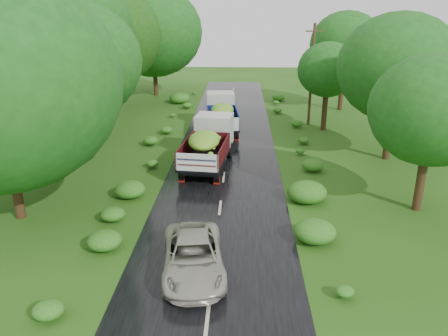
# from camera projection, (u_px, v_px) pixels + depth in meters

# --- Properties ---
(ground) EXTENTS (120.00, 120.00, 0.00)m
(ground) POSITION_uv_depth(u_px,v_px,m) (207.00, 320.00, 13.43)
(ground) COLOR #1F420E
(ground) RESTS_ON ground
(road) EXTENTS (6.50, 80.00, 0.02)m
(road) POSITION_uv_depth(u_px,v_px,m) (216.00, 239.00, 18.11)
(road) COLOR black
(road) RESTS_ON ground
(road_lines) EXTENTS (0.12, 69.60, 0.00)m
(road_lines) POSITION_uv_depth(u_px,v_px,m) (218.00, 227.00, 19.04)
(road_lines) COLOR #BFB78C
(road_lines) RESTS_ON road
(truck_near) EXTENTS (2.97, 6.65, 2.71)m
(truck_near) POSITION_uv_depth(u_px,v_px,m) (209.00, 142.00, 25.93)
(truck_near) COLOR black
(truck_near) RESTS_ON ground
(truck_far) EXTENTS (2.77, 6.43, 2.63)m
(truck_far) POSITION_uv_depth(u_px,v_px,m) (222.00, 112.00, 33.42)
(truck_far) COLOR black
(truck_far) RESTS_ON ground
(car) EXTENTS (2.74, 4.88, 1.29)m
(car) POSITION_uv_depth(u_px,v_px,m) (193.00, 256.00, 15.64)
(car) COLOR #ACAA99
(car) RESTS_ON road
(utility_pole) EXTENTS (1.39, 0.25, 7.91)m
(utility_pole) POSITION_uv_depth(u_px,v_px,m) (312.00, 74.00, 34.26)
(utility_pole) COLOR #382616
(utility_pole) RESTS_ON ground
(trees_left) EXTENTS (7.66, 33.98, 9.89)m
(trees_left) POSITION_uv_depth(u_px,v_px,m) (92.00, 42.00, 31.81)
(trees_left) COLOR black
(trees_left) RESTS_ON ground
(trees_right) EXTENTS (6.17, 24.95, 7.53)m
(trees_right) POSITION_uv_depth(u_px,v_px,m) (370.00, 66.00, 29.13)
(trees_right) COLOR black
(trees_right) RESTS_ON ground
(shrubs) EXTENTS (11.90, 44.00, 0.70)m
(shrubs) POSITION_uv_depth(u_px,v_px,m) (225.00, 160.00, 26.42)
(shrubs) COLOR #1A5514
(shrubs) RESTS_ON ground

